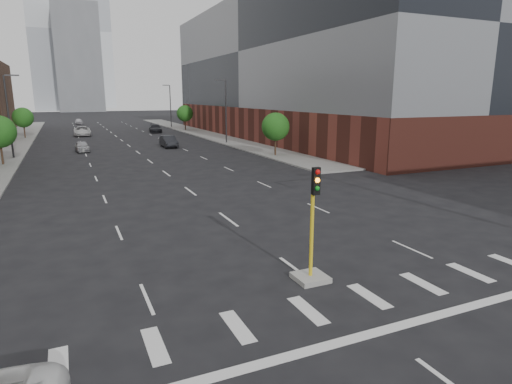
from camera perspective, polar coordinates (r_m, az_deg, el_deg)
sidewalk_left_far at (r=78.64m, az=-29.17°, el=6.19°), size 5.00×92.00×0.15m
sidewalk_right_far at (r=81.67m, az=-7.61°, el=7.87°), size 5.00×92.00×0.15m
building_right_main at (r=74.37m, az=6.61°, el=15.86°), size 24.00×70.00×22.00m
tower_left at (r=225.79m, az=-25.26°, el=18.78°), size 22.00×22.00×70.00m
tower_right at (r=266.72m, az=-21.18°, el=19.10°), size 20.00×20.00×80.00m
tower_mid at (r=204.76m, az=-22.65°, el=16.07°), size 18.00×18.00×44.00m
median_traffic_signal at (r=16.43m, az=7.40°, el=-8.51°), size 1.20×1.20×4.40m
streetlight_right_a at (r=62.86m, az=-4.11°, el=11.02°), size 1.60×0.22×9.07m
streetlight_right_b at (r=96.49m, az=-11.39°, el=11.41°), size 1.60×0.22×9.07m
streetlight_left at (r=54.33m, az=-30.06°, el=9.10°), size 1.60×0.22×9.07m
tree_left_far at (r=79.34m, az=-28.65°, el=8.71°), size 3.20×3.20×4.85m
tree_right_near at (r=49.40m, az=2.62°, el=8.69°), size 3.20×3.20×4.85m
tree_right_far at (r=86.97m, az=-9.46°, el=10.30°), size 3.20×3.20×4.85m
car_near_left at (r=57.88m, az=-22.18°, el=5.65°), size 1.79×3.98×1.33m
car_mid_right at (r=59.56m, az=-11.57°, el=6.62°), size 1.67×4.75×1.56m
car_far_left at (r=80.83m, az=-22.16°, el=7.53°), size 2.80×5.90×1.63m
car_deep_right at (r=84.03m, az=-13.28°, el=8.25°), size 2.71×5.42×1.51m
car_distant at (r=113.45m, az=-22.56°, el=8.68°), size 1.85×4.14×1.38m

